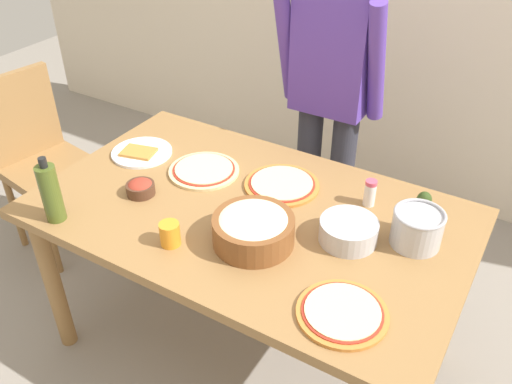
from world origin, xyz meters
TOP-DOWN VIEW (x-y plane):
  - ground at (0.00, 0.00)m, footprint 8.00×8.00m
  - dining_table at (0.00, 0.00)m, footprint 1.60×0.96m
  - person_cook at (-0.03, 0.76)m, footprint 0.49×0.25m
  - chair_wooden_left at (-1.32, 0.11)m, footprint 0.46×0.46m
  - pizza_raw_on_board at (-0.29, 0.13)m, footprint 0.29×0.29m
  - pizza_cooked_on_tray at (0.03, 0.20)m, footprint 0.30×0.30m
  - pizza_second_cooked at (0.50, -0.30)m, footprint 0.27×0.27m
  - plate_with_slice at (-0.61, 0.11)m, footprint 0.26×0.26m
  - popcorn_bowl at (0.11, -0.15)m, footprint 0.28×0.28m
  - mixing_bowl_steel at (0.38, 0.02)m, footprint 0.20×0.20m
  - small_sauce_bowl at (-0.41, -0.13)m, footprint 0.11×0.11m
  - olive_oil_bottle at (-0.57, -0.40)m, footprint 0.07×0.07m
  - steel_pot at (0.58, 0.13)m, footprint 0.17×0.17m
  - cup_orange at (-0.13, -0.30)m, footprint 0.07×0.07m
  - salt_shaker at (0.37, 0.26)m, footprint 0.04×0.04m
  - avocado at (0.55, 0.34)m, footprint 0.06×0.06m

SIDE VIEW (x-z plane):
  - ground at x=0.00m, z-range 0.00..0.00m
  - chair_wooden_left at x=-1.32m, z-range 0.07..1.02m
  - dining_table at x=0.00m, z-range 0.29..1.05m
  - plate_with_slice at x=-0.61m, z-range 0.76..0.78m
  - pizza_cooked_on_tray at x=0.03m, z-range 0.76..0.78m
  - pizza_second_cooked at x=0.50m, z-range 0.76..0.78m
  - pizza_raw_on_board at x=-0.29m, z-range 0.76..0.78m
  - small_sauce_bowl at x=-0.41m, z-range 0.76..0.82m
  - avocado at x=0.55m, z-range 0.76..0.83m
  - mixing_bowl_steel at x=0.38m, z-range 0.76..0.84m
  - cup_orange at x=-0.13m, z-range 0.76..0.84m
  - salt_shaker at x=0.37m, z-range 0.76..0.87m
  - popcorn_bowl at x=0.11m, z-range 0.76..0.88m
  - steel_pot at x=0.58m, z-range 0.76..0.89m
  - olive_oil_bottle at x=-0.57m, z-range 0.75..1.00m
  - person_cook at x=-0.03m, z-range 0.13..1.75m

